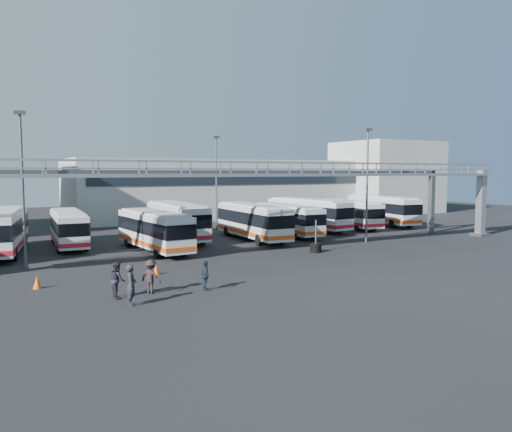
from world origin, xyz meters
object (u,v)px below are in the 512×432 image
pedestrian_b (117,280)px  pedestrian_a (131,285)px  bus_5 (253,220)px  cone_right (156,269)px  bus_9 (382,209)px  pedestrian_d (205,275)px  light_pole_left (22,181)px  bus_2 (68,227)px  bus_3 (154,229)px  bus_8 (350,213)px  bus_1 (3,230)px  bus_6 (288,218)px  tire_stack (316,247)px  cone_left (37,282)px  light_pole_mid (367,179)px  bus_7 (308,213)px  pedestrian_c (151,277)px  bus_4 (176,220)px

pedestrian_b → pedestrian_a: bearing=-172.7°
bus_5 → cone_right: 16.89m
bus_9 → pedestrian_a: bearing=-141.7°
pedestrian_d → pedestrian_b: bearing=84.8°
light_pole_left → bus_2: bearing=66.2°
bus_9 → pedestrian_d: (-31.72, -20.53, -1.09)m
bus_3 → bus_8: (24.57, 5.55, -0.05)m
bus_1 → bus_2: bus_1 is taller
bus_6 → pedestrian_d: bearing=-131.0°
pedestrian_a → cone_right: size_ratio=3.01×
bus_8 → tire_stack: 18.36m
bus_9 → pedestrian_b: size_ratio=6.27×
cone_left → tire_stack: tire_stack is taller
light_pole_mid → cone_right: 22.26m
bus_2 → cone_left: size_ratio=14.26×
bus_7 → cone_left: bearing=-157.7°
bus_2 → pedestrian_a: (-0.30, -21.19, -0.70)m
bus_6 → pedestrian_c: size_ratio=5.75×
cone_left → bus_4: bearing=47.8°
bus_3 → bus_6: 15.09m
bus_8 → pedestrian_b: 36.21m
bus_4 → pedestrian_b: bus_4 is taller
pedestrian_d → cone_left: bearing=62.2°
bus_8 → bus_9: bearing=15.7°
bus_9 → light_pole_mid: bearing=-130.7°
bus_1 → cone_left: bearing=-76.0°
bus_1 → bus_5: bearing=3.2°
bus_2 → cone_right: bus_2 is taller
bus_9 → pedestrian_a: (-36.00, -21.64, -0.92)m
pedestrian_d → cone_left: (-7.86, 4.82, -0.46)m
bus_7 → bus_3: bearing=-168.5°
bus_2 → cone_right: bearing=-75.4°
light_pole_left → cone_right: (6.93, -5.73, -5.40)m
bus_8 → pedestrian_b: bus_8 is taller
bus_1 → bus_2: (5.01, 1.61, -0.22)m
light_pole_mid → pedestrian_b: light_pole_mid is taller
bus_7 → cone_right: bearing=-151.6°
tire_stack → light_pole_left: bearing=170.4°
pedestrian_a → tire_stack: bearing=-42.3°
bus_9 → pedestrian_b: bearing=-144.0°
bus_2 → bus_8: 30.21m
bus_7 → pedestrian_d: 29.20m
light_pole_left → bus_9: size_ratio=0.88×
bus_4 → bus_9: bus_4 is taller
light_pole_left → tire_stack: bearing=-9.6°
bus_3 → pedestrian_c: 14.24m
light_pole_mid → cone_left: 28.89m
bus_7 → bus_9: bus_9 is taller
pedestrian_b → cone_left: pedestrian_b is taller
light_pole_left → bus_1: bearing=97.8°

